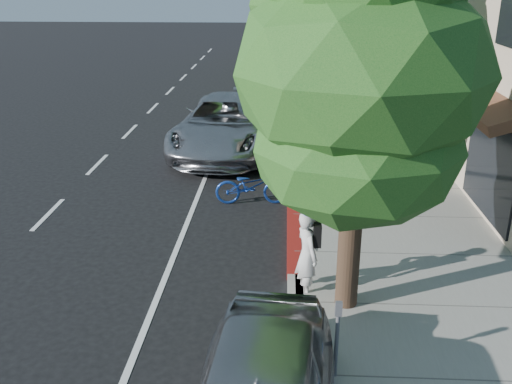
# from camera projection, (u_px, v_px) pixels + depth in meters

# --- Properties ---
(ground) EXTENTS (120.00, 120.00, 0.00)m
(ground) POSITION_uv_depth(u_px,v_px,m) (294.00, 257.00, 12.25)
(ground) COLOR black
(ground) RESTS_ON ground
(sidewalk) EXTENTS (4.60, 56.00, 0.15)m
(sidewalk) POSITION_uv_depth(u_px,v_px,m) (359.00, 148.00, 19.55)
(sidewalk) COLOR gray
(sidewalk) RESTS_ON ground
(curb) EXTENTS (0.30, 56.00, 0.15)m
(curb) POSITION_uv_depth(u_px,v_px,m) (292.00, 147.00, 19.67)
(curb) COLOR #9E998E
(curb) RESTS_ON ground
(curb_red_segment) EXTENTS (0.32, 4.00, 0.15)m
(curb_red_segment) POSITION_uv_depth(u_px,v_px,m) (294.00, 234.00, 13.15)
(curb_red_segment) COLOR maroon
(curb_red_segment) RESTS_ON ground
(storefront_building) EXTENTS (10.00, 36.00, 7.00)m
(storefront_building) POSITION_uv_depth(u_px,v_px,m) (493.00, 21.00, 27.27)
(storefront_building) COLOR #BDA991
(storefront_building) RESTS_ON ground
(street_tree_0) EXTENTS (4.05, 4.05, 6.79)m
(street_tree_0) POSITION_uv_depth(u_px,v_px,m) (361.00, 77.00, 8.82)
(street_tree_0) COLOR black
(street_tree_0) RESTS_ON ground
(street_tree_1) EXTENTS (4.35, 4.35, 7.74)m
(street_tree_1) POSITION_uv_depth(u_px,v_px,m) (334.00, 9.00, 14.17)
(street_tree_1) COLOR black
(street_tree_1) RESTS_ON ground
(street_tree_2) EXTENTS (4.66, 4.66, 7.53)m
(street_tree_2) POSITION_uv_depth(u_px,v_px,m) (320.00, 5.00, 19.83)
(street_tree_2) COLOR black
(street_tree_2) RESTS_ON ground
(cyclist) EXTENTS (0.61, 0.73, 1.70)m
(cyclist) POSITION_uv_depth(u_px,v_px,m) (307.00, 255.00, 10.53)
(cyclist) COLOR silver
(cyclist) RESTS_ON ground
(bicycle) EXTENTS (1.95, 0.81, 1.00)m
(bicycle) POSITION_uv_depth(u_px,v_px,m) (252.00, 186.00, 14.91)
(bicycle) COLOR navy
(bicycle) RESTS_ON ground
(silver_suv) EXTENTS (3.63, 6.87, 1.84)m
(silver_suv) POSITION_uv_depth(u_px,v_px,m) (227.00, 125.00, 19.19)
(silver_suv) COLOR #A3A3A8
(silver_suv) RESTS_ON ground
(dark_sedan) EXTENTS (1.86, 4.55, 1.47)m
(dark_sedan) POSITION_uv_depth(u_px,v_px,m) (253.00, 109.00, 22.11)
(dark_sedan) COLOR black
(dark_sedan) RESTS_ON ground
(white_pickup) EXTENTS (2.86, 5.87, 1.65)m
(white_pickup) POSITION_uv_depth(u_px,v_px,m) (277.00, 77.00, 28.38)
(white_pickup) COLOR silver
(white_pickup) RESTS_ON ground
(dark_suv_far) EXTENTS (2.48, 4.94, 1.62)m
(dark_suv_far) POSITION_uv_depth(u_px,v_px,m) (282.00, 58.00, 34.52)
(dark_suv_far) COLOR black
(dark_suv_far) RESTS_ON ground
(pedestrian) EXTENTS (0.91, 0.73, 1.77)m
(pedestrian) POSITION_uv_depth(u_px,v_px,m) (319.00, 94.00, 23.36)
(pedestrian) COLOR black
(pedestrian) RESTS_ON sidewalk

